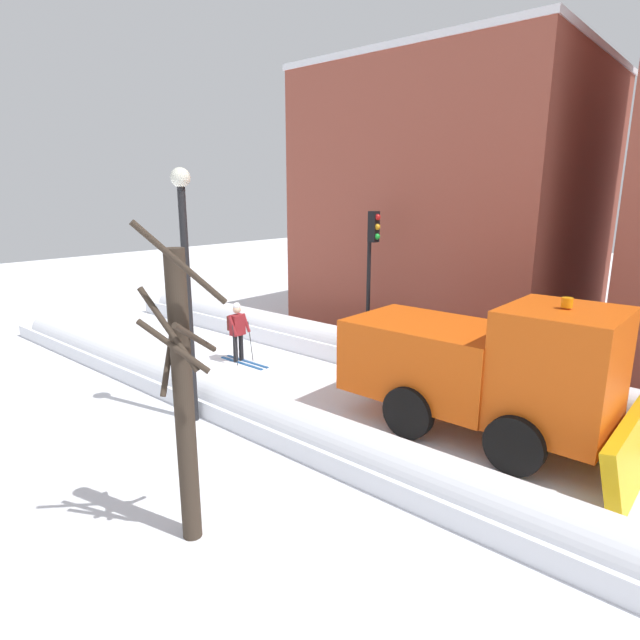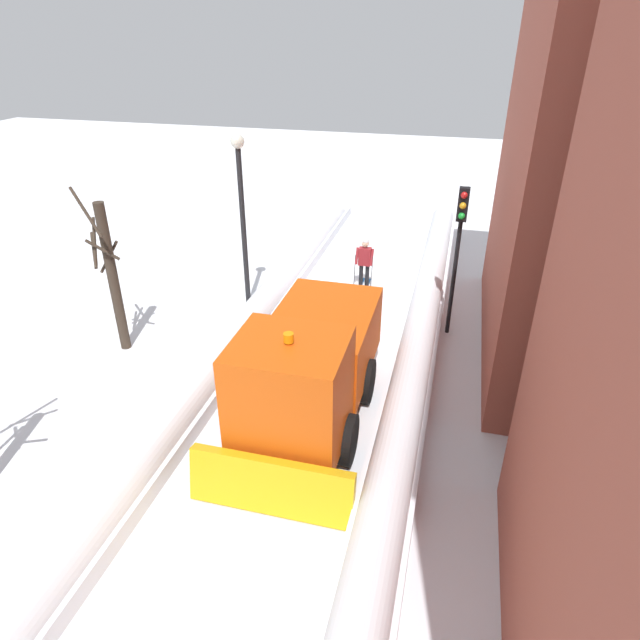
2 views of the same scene
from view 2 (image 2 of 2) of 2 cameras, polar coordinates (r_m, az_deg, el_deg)
The scene contains 8 objects.
ground_plane at distance 11.54m, azimuth -6.10°, elevation -17.09°, with size 80.00×80.00×0.00m, color white.
snowbank_left at distance 10.83m, azimuth 6.86°, elevation -17.94°, with size 1.10×36.00×0.97m.
snowbank_right at distance 12.25m, azimuth -17.45°, elevation -13.28°, with size 1.10×36.00×0.90m.
plow_truck at distance 12.24m, azimuth -1.14°, elevation -4.92°, with size 3.20×5.98×3.12m.
skier at distance 19.11m, azimuth 4.67°, elevation 6.25°, with size 0.62×1.80×1.81m.
traffic_light_pole at distance 15.63m, azimuth 14.25°, elevation 8.54°, with size 0.28×0.42×4.42m.
street_lamp at distance 16.95m, azimuth -8.13°, elevation 11.83°, with size 0.40×0.40×5.44m.
bare_tree_near at distance 15.77m, azimuth -20.84°, elevation 4.32°, with size 1.13×0.97×4.65m.
Camera 2 is at (-3.16, 17.46, 8.22)m, focal length 30.81 mm.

